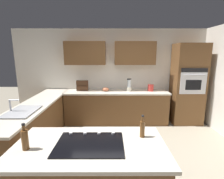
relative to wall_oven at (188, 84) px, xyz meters
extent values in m
plane|color=#9E937F|center=(1.85, 1.72, -1.09)|extent=(14.00, 14.00, 0.00)
cube|color=white|center=(1.85, -0.38, 0.21)|extent=(6.00, 0.10, 2.60)
cube|color=brown|center=(1.45, -0.16, 0.84)|extent=(1.10, 0.34, 0.62)
cube|color=brown|center=(2.80, -0.16, 0.84)|extent=(1.10, 0.34, 0.62)
cube|color=brown|center=(1.95, 0.00, -0.66)|extent=(2.80, 0.60, 0.86)
cube|color=silver|center=(1.95, 0.00, -0.21)|extent=(2.84, 0.64, 0.04)
cube|color=brown|center=(3.67, 1.17, -0.66)|extent=(0.60, 2.90, 0.86)
cube|color=silver|center=(3.67, 1.17, -0.21)|extent=(0.64, 2.94, 0.04)
cube|color=silver|center=(2.33, 2.80, -0.21)|extent=(1.73, 0.92, 0.04)
cube|color=brown|center=(0.00, 0.00, 0.00)|extent=(0.80, 0.60, 2.18)
cube|color=silver|center=(0.00, 0.31, 0.09)|extent=(0.66, 0.03, 0.56)
cube|color=black|center=(0.00, 0.32, 0.05)|extent=(0.40, 0.01, 0.26)
cube|color=black|center=(0.00, 0.31, 0.42)|extent=(0.66, 0.02, 0.11)
cylinder|color=silver|center=(0.00, 0.35, 0.31)|extent=(0.56, 0.02, 0.02)
cube|color=#515456|center=(3.67, 1.53, -0.18)|extent=(0.40, 0.30, 0.02)
cube|color=#515456|center=(3.67, 1.87, -0.18)|extent=(0.40, 0.30, 0.02)
cube|color=#B7BABF|center=(3.67, 1.70, -0.18)|extent=(0.46, 0.70, 0.01)
cylinder|color=#B7BABF|center=(3.87, 1.70, -0.08)|extent=(0.03, 0.03, 0.22)
cylinder|color=#B7BABF|center=(3.79, 1.70, 0.03)|extent=(0.18, 0.02, 0.02)
cube|color=black|center=(2.33, 2.80, -0.19)|extent=(0.76, 0.56, 0.01)
cylinder|color=#B2B2B7|center=(2.06, 2.57, -0.17)|extent=(0.04, 0.04, 0.02)
cylinder|color=#B2B2B7|center=(2.24, 2.57, -0.17)|extent=(0.04, 0.04, 0.02)
cylinder|color=#B2B2B7|center=(2.42, 2.57, -0.17)|extent=(0.04, 0.04, 0.02)
cylinder|color=#B2B2B7|center=(2.60, 2.57, -0.17)|extent=(0.04, 0.04, 0.02)
cylinder|color=beige|center=(1.60, -0.04, -0.14)|extent=(0.15, 0.15, 0.11)
cylinder|color=silver|center=(1.60, -0.04, 0.02)|extent=(0.11, 0.11, 0.21)
cylinder|color=black|center=(1.60, -0.04, 0.14)|extent=(0.12, 0.12, 0.03)
ellipsoid|color=#CC724C|center=(2.25, -0.04, -0.14)|extent=(0.19, 0.19, 0.10)
cube|color=#472B19|center=(2.90, -0.08, -0.05)|extent=(0.32, 0.10, 0.29)
cube|color=#472B19|center=(2.90, -0.03, -0.05)|extent=(0.30, 0.02, 0.02)
cylinder|color=red|center=(1.00, -0.04, -0.10)|extent=(0.16, 0.16, 0.18)
cylinder|color=brown|center=(3.01, 2.90, -0.08)|extent=(0.07, 0.07, 0.22)
cylinder|color=brown|center=(3.01, 2.90, 0.06)|extent=(0.03, 0.03, 0.06)
cylinder|color=black|center=(3.01, 2.90, 0.10)|extent=(0.04, 0.04, 0.02)
cylinder|color=brown|center=(1.70, 2.62, -0.09)|extent=(0.06, 0.06, 0.21)
cylinder|color=brown|center=(1.70, 2.62, 0.04)|extent=(0.03, 0.03, 0.06)
cylinder|color=black|center=(1.70, 2.62, 0.08)|extent=(0.03, 0.03, 0.02)
camera|label=1|loc=(2.08, 4.56, 0.82)|focal=27.16mm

